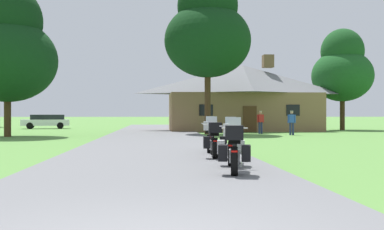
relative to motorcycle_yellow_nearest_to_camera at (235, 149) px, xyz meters
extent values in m
plane|color=#56893D|center=(-1.91, 14.03, -0.61)|extent=(500.00, 500.00, 0.00)
cube|color=slate|center=(-1.91, 12.03, -0.58)|extent=(6.40, 80.00, 0.06)
cylinder|color=black|center=(0.16, 0.95, -0.23)|extent=(0.22, 0.65, 0.64)
cylinder|color=black|center=(-0.08, -0.47, -0.23)|extent=(0.26, 0.66, 0.64)
cube|color=silver|center=(0.04, 0.22, -0.17)|extent=(0.35, 0.60, 0.30)
ellipsoid|color=gold|center=(0.08, 0.48, 0.28)|extent=(0.38, 0.56, 0.26)
cube|color=black|center=(0.00, 0.02, 0.19)|extent=(0.36, 0.56, 0.10)
cylinder|color=silver|center=(0.16, 0.91, 0.47)|extent=(0.66, 0.14, 0.03)
cylinder|color=silver|center=(0.16, 0.95, 0.13)|extent=(0.10, 0.24, 0.73)
cube|color=#B2BCC6|center=(0.17, 1.01, 0.61)|extent=(0.33, 0.16, 0.27)
sphere|color=silver|center=(0.16, 0.91, 0.33)|extent=(0.11, 0.11, 0.11)
cube|color=black|center=(-0.09, -0.52, 0.41)|extent=(0.46, 0.42, 0.32)
cube|color=red|center=(-0.12, -0.69, 0.00)|extent=(0.14, 0.05, 0.06)
cylinder|color=silver|center=(0.11, -0.18, -0.33)|extent=(0.16, 0.55, 0.07)
cube|color=black|center=(-0.33, -0.38, -0.05)|extent=(0.27, 0.43, 0.36)
cube|color=black|center=(0.18, -0.47, -0.05)|extent=(0.27, 0.43, 0.36)
cylinder|color=black|center=(0.37, 2.88, -0.23)|extent=(0.21, 0.65, 0.64)
cylinder|color=black|center=(0.15, 1.46, -0.23)|extent=(0.25, 0.66, 0.64)
cube|color=silver|center=(0.25, 2.15, -0.17)|extent=(0.34, 0.59, 0.30)
ellipsoid|color=black|center=(0.29, 2.41, 0.28)|extent=(0.38, 0.56, 0.26)
cube|color=black|center=(0.22, 1.95, 0.19)|extent=(0.36, 0.56, 0.10)
cylinder|color=silver|center=(0.36, 2.84, 0.47)|extent=(0.66, 0.13, 0.03)
cylinder|color=silver|center=(0.37, 2.88, 0.13)|extent=(0.10, 0.24, 0.73)
cube|color=#B2BCC6|center=(0.38, 2.94, 0.61)|extent=(0.33, 0.16, 0.27)
sphere|color=silver|center=(0.36, 2.84, 0.33)|extent=(0.11, 0.11, 0.11)
cube|color=#B7B7BC|center=(0.14, 1.41, 0.41)|extent=(0.45, 0.42, 0.32)
cube|color=red|center=(0.11, 1.24, 0.00)|extent=(0.14, 0.05, 0.06)
cylinder|color=silver|center=(0.33, 1.75, -0.33)|extent=(0.15, 0.55, 0.07)
cube|color=#B7B7BC|center=(-0.10, 1.55, -0.05)|extent=(0.26, 0.43, 0.36)
cube|color=#B7B7BC|center=(0.41, 1.47, -0.05)|extent=(0.26, 0.43, 0.36)
cylinder|color=black|center=(0.08, 4.98, -0.23)|extent=(0.15, 0.65, 0.64)
cylinder|color=black|center=(-0.01, 3.54, -0.23)|extent=(0.19, 0.65, 0.64)
cube|color=silver|center=(0.03, 4.24, -0.17)|extent=(0.29, 0.58, 0.30)
ellipsoid|color=maroon|center=(0.05, 4.50, 0.28)|extent=(0.33, 0.54, 0.26)
cube|color=black|center=(0.02, 4.04, 0.19)|extent=(0.31, 0.54, 0.10)
cylinder|color=silver|center=(0.08, 4.94, 0.47)|extent=(0.66, 0.07, 0.03)
cylinder|color=silver|center=(0.08, 4.98, 0.13)|extent=(0.07, 0.24, 0.73)
cube|color=#B2BCC6|center=(0.08, 5.04, 0.61)|extent=(0.33, 0.13, 0.27)
sphere|color=silver|center=(0.08, 4.94, 0.33)|extent=(0.11, 0.11, 0.11)
cube|color=black|center=(-0.02, 3.49, 0.41)|extent=(0.42, 0.38, 0.32)
cube|color=red|center=(-0.03, 3.32, 0.00)|extent=(0.14, 0.04, 0.06)
cylinder|color=silver|center=(0.15, 3.85, -0.33)|extent=(0.10, 0.55, 0.07)
cube|color=black|center=(-0.27, 3.61, -0.05)|extent=(0.22, 0.41, 0.36)
cube|color=black|center=(0.25, 3.58, -0.05)|extent=(0.22, 0.41, 0.36)
cylinder|color=black|center=(0.25, 7.20, -0.23)|extent=(0.19, 0.65, 0.64)
cylinder|color=black|center=(0.06, 5.77, -0.23)|extent=(0.24, 0.65, 0.64)
cube|color=silver|center=(0.15, 6.46, -0.17)|extent=(0.33, 0.59, 0.30)
ellipsoid|color=black|center=(0.19, 6.72, 0.28)|extent=(0.37, 0.55, 0.26)
cube|color=black|center=(0.13, 6.27, 0.19)|extent=(0.35, 0.55, 0.10)
cylinder|color=silver|center=(0.25, 7.16, 0.47)|extent=(0.66, 0.12, 0.03)
cylinder|color=silver|center=(0.25, 7.20, 0.13)|extent=(0.09, 0.24, 0.73)
cube|color=#B2BCC6|center=(0.26, 7.26, 0.61)|extent=(0.33, 0.15, 0.27)
sphere|color=silver|center=(0.25, 7.16, 0.33)|extent=(0.11, 0.11, 0.11)
cube|color=#B7B7BC|center=(0.05, 5.72, 0.41)|extent=(0.44, 0.41, 0.32)
cube|color=red|center=(0.03, 5.55, 0.00)|extent=(0.14, 0.05, 0.06)
cylinder|color=silver|center=(0.24, 6.07, -0.33)|extent=(0.14, 0.55, 0.07)
cube|color=brown|center=(5.67, 29.63, 1.00)|extent=(12.61, 6.54, 3.21)
pyramid|color=slate|center=(5.67, 29.63, 3.86)|extent=(13.36, 6.94, 2.51)
cube|color=brown|center=(7.94, 29.63, 5.47)|extent=(0.90, 0.90, 1.10)
cube|color=#472D19|center=(5.67, 26.33, 0.44)|extent=(1.10, 0.08, 2.10)
cube|color=black|center=(2.14, 26.33, 1.16)|extent=(1.10, 0.06, 0.90)
cube|color=black|center=(9.20, 26.33, 1.16)|extent=(1.10, 0.06, 0.90)
cylinder|color=navy|center=(5.91, 23.17, -0.18)|extent=(0.14, 0.14, 0.86)
cylinder|color=navy|center=(5.73, 23.13, -0.18)|extent=(0.14, 0.14, 0.86)
cube|color=#A8231E|center=(5.82, 23.15, 0.53)|extent=(0.40, 0.30, 0.56)
cylinder|color=#A8231E|center=(6.04, 23.20, 0.51)|extent=(0.09, 0.09, 0.58)
cylinder|color=#A8231E|center=(5.60, 23.10, 0.51)|extent=(0.09, 0.09, 0.58)
sphere|color=tan|center=(5.82, 23.15, 0.95)|extent=(0.21, 0.21, 0.21)
cylinder|color=#B2AD99|center=(5.82, 23.15, 1.05)|extent=(0.22, 0.22, 0.05)
cylinder|color=navy|center=(7.57, 20.81, -0.18)|extent=(0.14, 0.14, 0.86)
cylinder|color=navy|center=(7.39, 20.85, -0.18)|extent=(0.14, 0.14, 0.86)
cube|color=#2D56AD|center=(7.48, 20.83, 0.53)|extent=(0.40, 0.30, 0.56)
cylinder|color=#2D56AD|center=(7.70, 20.78, 0.51)|extent=(0.09, 0.09, 0.58)
cylinder|color=#2D56AD|center=(7.26, 20.88, 0.51)|extent=(0.09, 0.09, 0.58)
sphere|color=tan|center=(7.48, 20.83, 0.95)|extent=(0.21, 0.21, 0.21)
cylinder|color=#B2AD99|center=(7.48, 20.83, 1.05)|extent=(0.22, 0.22, 0.05)
cylinder|color=#422D19|center=(1.89, 22.92, 1.91)|extent=(0.44, 0.44, 5.04)
ellipsoid|color=#0F3314|center=(1.89, 22.92, 6.15)|extent=(6.26, 6.26, 5.32)
ellipsoid|color=black|center=(1.89, 22.92, 8.65)|extent=(4.38, 4.38, 4.70)
cylinder|color=#422D19|center=(15.10, 30.76, 1.11)|extent=(0.44, 0.44, 3.43)
ellipsoid|color=#194C1E|center=(15.10, 30.76, 4.35)|extent=(5.53, 5.53, 4.70)
ellipsoid|color=#16441B|center=(15.10, 30.76, 6.56)|extent=(3.87, 3.87, 4.14)
cylinder|color=#422D19|center=(-11.29, 19.92, 0.97)|extent=(0.44, 0.44, 3.16)
ellipsoid|color=#0F3314|center=(-11.29, 19.92, 4.27)|extent=(6.27, 6.27, 5.33)
ellipsoid|color=black|center=(-11.29, 19.92, 6.78)|extent=(4.39, 4.39, 4.70)
cube|color=silver|center=(-12.80, 36.85, 0.01)|extent=(4.85, 2.63, 0.60)
cube|color=black|center=(-12.61, 36.89, 0.55)|extent=(3.46, 2.17, 0.48)
cylinder|color=black|center=(-14.06, 35.76, -0.29)|extent=(0.67, 0.33, 0.64)
cylinder|color=black|center=(-14.36, 37.43, -0.29)|extent=(0.67, 0.33, 0.64)
cylinder|color=black|center=(-11.25, 36.27, -0.29)|extent=(0.67, 0.33, 0.64)
cylinder|color=black|center=(-11.55, 37.94, -0.29)|extent=(0.67, 0.33, 0.64)
camera|label=1|loc=(-1.83, -10.89, 0.82)|focal=44.03mm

